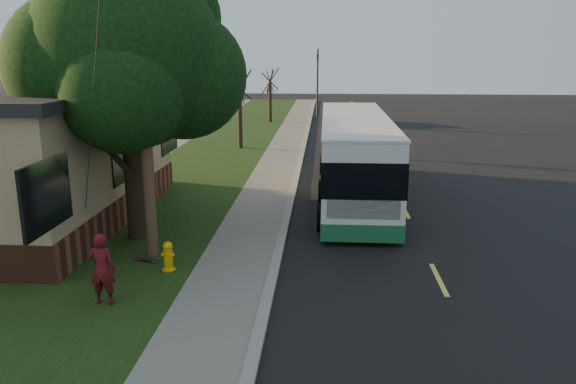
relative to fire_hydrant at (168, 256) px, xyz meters
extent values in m
plane|color=black|center=(2.60, 0.00, -0.43)|extent=(120.00, 120.00, 0.00)
cube|color=black|center=(6.60, 10.00, -0.43)|extent=(8.00, 80.00, 0.01)
cube|color=gray|center=(2.60, 10.00, -0.37)|extent=(0.25, 80.00, 0.12)
cube|color=slate|center=(1.60, 10.00, -0.39)|extent=(2.00, 80.00, 0.08)
cube|color=black|center=(-1.90, 10.00, -0.40)|extent=(5.00, 80.00, 0.07)
cylinder|color=#F6B40C|center=(0.00, 0.00, -0.09)|extent=(0.22, 0.22, 0.55)
sphere|color=#F6B40C|center=(0.00, 0.00, 0.26)|extent=(0.24, 0.24, 0.24)
cylinder|color=#F6B40C|center=(0.00, 0.00, 0.04)|extent=(0.30, 0.10, 0.10)
cylinder|color=#F6B40C|center=(0.00, 0.00, 0.04)|extent=(0.10, 0.18, 0.10)
cylinder|color=#F6B40C|center=(0.00, 0.00, -0.34)|extent=(0.32, 0.32, 0.04)
cylinder|color=#473321|center=(-0.70, 1.00, 4.14)|extent=(0.30, 0.30, 9.00)
cylinder|color=#2D2D30|center=(-1.60, -0.10, 3.37)|extent=(2.52, 3.21, 7.60)
cylinder|color=black|center=(-1.60, 2.50, 1.64)|extent=(0.56, 0.56, 4.00)
sphere|color=black|center=(-1.60, 2.50, 4.84)|extent=(5.20, 5.20, 5.20)
sphere|color=black|center=(-0.20, 3.10, 4.24)|extent=(3.60, 3.60, 3.60)
sphere|color=black|center=(-2.80, 2.10, 4.54)|extent=(3.80, 3.80, 3.80)
sphere|color=black|center=(-1.30, 1.20, 3.94)|extent=(3.20, 3.20, 3.20)
sphere|color=black|center=(-2.20, 3.90, 5.24)|extent=(3.40, 3.40, 3.40)
sphere|color=black|center=(-0.70, 3.70, 5.84)|extent=(3.00, 3.00, 3.00)
cylinder|color=black|center=(-0.90, 18.00, 1.29)|extent=(0.24, 0.24, 3.30)
cylinder|color=black|center=(-0.90, 18.00, 2.94)|extent=(1.38, 0.57, 2.01)
cylinder|color=black|center=(-0.90, 18.00, 2.94)|extent=(0.74, 1.21, 1.58)
cylinder|color=black|center=(-0.90, 18.00, 2.94)|extent=(0.65, 1.05, 1.95)
cylinder|color=black|center=(-0.90, 18.00, 2.94)|extent=(1.28, 0.53, 1.33)
cylinder|color=black|center=(-0.90, 18.00, 2.94)|extent=(0.75, 1.21, 1.70)
cylinder|color=black|center=(-0.40, 30.00, 1.15)|extent=(0.24, 0.24, 3.03)
cylinder|color=black|center=(-0.40, 30.00, 2.66)|extent=(1.38, 0.57, 2.01)
cylinder|color=black|center=(-0.40, 30.00, 2.66)|extent=(0.74, 1.21, 1.58)
cylinder|color=black|center=(-0.40, 30.00, 2.66)|extent=(0.65, 1.05, 1.95)
cylinder|color=black|center=(-0.40, 30.00, 2.66)|extent=(1.28, 0.53, 1.33)
cylinder|color=black|center=(-0.40, 30.00, 2.66)|extent=(0.75, 1.21, 1.70)
cylinder|color=#2D2D30|center=(3.10, 34.00, 2.32)|extent=(0.16, 0.16, 5.50)
imported|color=black|center=(3.10, 34.00, 4.07)|extent=(0.18, 0.22, 1.10)
cube|color=silver|center=(4.89, 7.69, 1.28)|extent=(2.32, 11.14, 2.51)
cube|color=#1C6238|center=(4.89, 7.69, -0.01)|extent=(2.34, 11.16, 0.51)
cube|color=black|center=(4.89, 7.69, 1.47)|extent=(2.36, 11.18, 1.02)
cube|color=black|center=(4.89, 2.15, 1.15)|extent=(2.02, 0.06, 1.49)
cube|color=yellow|center=(4.89, 2.16, 2.40)|extent=(1.49, 0.06, 0.32)
cube|color=#FFF2CC|center=(4.20, 2.14, 0.08)|extent=(0.23, 0.04, 0.14)
cube|color=#FFF2CC|center=(5.59, 2.14, 0.08)|extent=(0.23, 0.04, 0.14)
cube|color=silver|center=(4.89, 7.69, 2.56)|extent=(2.37, 11.19, 0.08)
cylinder|color=black|center=(3.73, 3.60, -0.01)|extent=(0.26, 0.85, 0.85)
cylinder|color=black|center=(6.05, 3.60, -0.01)|extent=(0.26, 0.85, 0.85)
cylinder|color=black|center=(3.73, 6.76, -0.01)|extent=(0.26, 0.85, 0.85)
cylinder|color=black|center=(6.05, 6.76, -0.01)|extent=(0.26, 0.85, 0.85)
cylinder|color=black|center=(3.73, 11.77, -0.01)|extent=(0.26, 0.85, 0.85)
cylinder|color=black|center=(6.05, 11.77, -0.01)|extent=(0.26, 0.85, 0.85)
imported|color=#541015|center=(-0.86, -1.95, 0.43)|extent=(0.58, 0.38, 1.58)
cube|color=black|center=(-1.73, 0.31, -0.30)|extent=(0.58, 0.82, 0.02)
cylinder|color=silver|center=(-1.59, 0.06, -0.34)|extent=(0.19, 0.13, 0.05)
cylinder|color=silver|center=(-1.87, 0.56, -0.34)|extent=(0.19, 0.13, 0.05)
cube|color=black|center=(-0.71, 0.54, -0.31)|extent=(0.73, 0.35, 0.02)
cylinder|color=silver|center=(-0.47, 0.48, -0.34)|extent=(0.08, 0.17, 0.04)
cylinder|color=silver|center=(-0.95, 0.60, -0.34)|extent=(0.08, 0.17, 0.04)
cube|color=black|center=(-5.49, 9.72, 0.27)|extent=(1.69, 1.41, 1.32)
cube|color=black|center=(-5.49, 9.72, 0.97)|extent=(1.75, 1.47, 0.09)
imported|color=black|center=(6.29, 29.80, 0.31)|extent=(2.29, 4.52, 1.48)
camera|label=1|loc=(3.82, -12.77, 4.91)|focal=35.00mm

